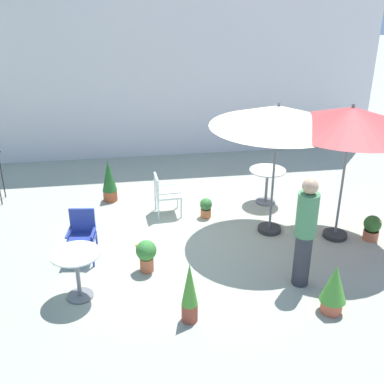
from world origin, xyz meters
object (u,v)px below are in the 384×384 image
at_px(patio_chair_0, 164,192).
at_px(potted_plant_2, 372,227).
at_px(cafe_table_0, 77,267).
at_px(potted_plant_3, 190,293).
at_px(cafe_table_1, 267,180).
at_px(patio_umbrella_0, 351,119).
at_px(patio_chair_1, 82,232).
at_px(standing_person, 305,231).
at_px(patio_umbrella_1, 278,117).
at_px(potted_plant_1, 146,254).
at_px(potted_plant_5, 206,207).
at_px(potted_plant_4, 109,180).
at_px(potted_plant_0, 334,288).

relative_size(patio_chair_0, potted_plant_2, 1.78).
distance_m(cafe_table_0, potted_plant_3, 1.74).
relative_size(cafe_table_1, patio_chair_0, 0.90).
distance_m(cafe_table_0, cafe_table_1, 4.63).
bearing_deg(cafe_table_1, patio_chair_0, -174.48).
distance_m(patio_umbrella_0, potted_plant_3, 3.99).
distance_m(patio_chair_1, standing_person, 3.65).
distance_m(patio_chair_1, potted_plant_2, 5.18).
height_order(patio_umbrella_1, standing_person, patio_umbrella_1).
bearing_deg(patio_chair_0, potted_plant_3, -89.43).
xyz_separation_m(patio_umbrella_1, cafe_table_0, (-3.43, -1.54, -1.69)).
distance_m(cafe_table_1, potted_plant_1, 3.48).
bearing_deg(standing_person, potted_plant_5, 113.66).
bearing_deg(potted_plant_4, patio_umbrella_1, -31.29).
bearing_deg(potted_plant_3, cafe_table_1, 58.57).
xyz_separation_m(patio_chair_0, potted_plant_3, (0.03, -3.32, -0.02)).
bearing_deg(cafe_table_1, potted_plant_4, 169.64).
xyz_separation_m(potted_plant_2, potted_plant_5, (-2.84, 1.33, -0.03)).
bearing_deg(potted_plant_1, cafe_table_1, 39.52).
bearing_deg(patio_chair_0, potted_plant_2, -23.55).
distance_m(potted_plant_0, potted_plant_4, 5.30).
distance_m(cafe_table_0, standing_person, 3.43).
distance_m(patio_chair_0, patio_chair_1, 2.10).
relative_size(potted_plant_0, potted_plant_2, 1.63).
xyz_separation_m(cafe_table_1, potted_plant_0, (-0.12, -3.66, -0.11)).
bearing_deg(patio_umbrella_0, potted_plant_4, 151.75).
bearing_deg(patio_umbrella_1, potted_plant_4, 148.71).
bearing_deg(standing_person, patio_umbrella_0, 48.19).
xyz_separation_m(cafe_table_0, patio_chair_0, (1.53, 2.55, -0.05)).
bearing_deg(patio_chair_1, cafe_table_1, 24.04).
bearing_deg(potted_plant_1, potted_plant_0, -29.48).
height_order(patio_umbrella_1, potted_plant_5, patio_umbrella_1).
height_order(cafe_table_1, potted_plant_4, potted_plant_4).
bearing_deg(patio_umbrella_1, potted_plant_5, 145.96).
height_order(patio_umbrella_1, cafe_table_0, patio_umbrella_1).
distance_m(potted_plant_0, potted_plant_1, 2.94).
height_order(cafe_table_1, potted_plant_2, cafe_table_1).
xyz_separation_m(potted_plant_1, potted_plant_2, (4.14, 0.41, -0.07)).
xyz_separation_m(patio_chair_1, potted_plant_1, (1.03, -0.55, -0.18)).
bearing_deg(potted_plant_3, standing_person, 18.43).
bearing_deg(potted_plant_5, potted_plant_3, -104.21).
bearing_deg(cafe_table_1, patio_umbrella_1, -103.37).
relative_size(potted_plant_2, potted_plant_3, 0.50).
height_order(potted_plant_1, standing_person, standing_person).
bearing_deg(potted_plant_4, patio_chair_1, -100.84).
bearing_deg(patio_chair_1, patio_umbrella_0, 0.46).
bearing_deg(cafe_table_1, potted_plant_5, -160.99).
bearing_deg(patio_umbrella_1, cafe_table_0, -155.80).
xyz_separation_m(patio_chair_1, potted_plant_0, (3.60, -2.00, -0.09)).
bearing_deg(patio_chair_0, patio_umbrella_0, -24.82).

